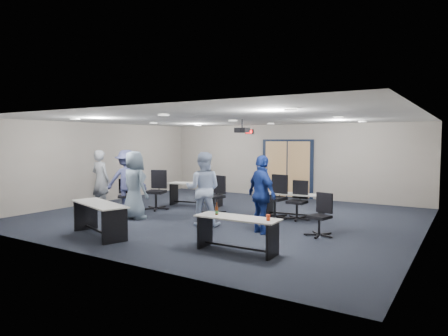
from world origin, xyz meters
The scene contains 25 objects.
floor centered at (0.00, 0.00, 0.00)m, with size 10.00×10.00×0.00m, color black.
back_wall centered at (0.00, 4.50, 1.35)m, with size 10.00×0.04×2.70m, color gray.
front_wall centered at (0.00, -4.50, 1.35)m, with size 10.00×0.04×2.70m, color gray.
left_wall centered at (-5.00, 0.00, 1.35)m, with size 0.04×9.00×2.70m, color gray.
right_wall centered at (5.00, 0.00, 1.35)m, with size 0.04×9.00×2.70m, color gray.
ceiling centered at (0.00, 0.00, 2.70)m, with size 10.00×9.00×0.04m, color silver.
double_door centered at (0.00, 4.46, 1.05)m, with size 2.00×0.07×2.20m.
exit_sign centered at (-1.60, 4.44, 2.45)m, with size 0.32×0.07×0.18m.
ceiling_projector centered at (0.30, 0.50, 2.40)m, with size 0.35×0.32×0.37m.
ceiling_can_lights centered at (0.00, 0.25, 2.67)m, with size 6.24×5.74×0.02m, color white, non-canonical shape.
table_front_left centered at (-1.14, -3.37, 0.50)m, with size 1.91×1.14×0.73m.
table_front_right centered at (2.08, -2.85, 0.46)m, with size 1.66×0.58×0.92m.
table_back_left centered at (-1.75, 1.11, 0.50)m, with size 1.89×0.98×0.73m.
table_back_right centered at (1.73, 0.92, 0.45)m, with size 1.66×0.72×0.65m.
chair_back_a centered at (-2.32, -0.19, 0.60)m, with size 0.75×0.75×1.20m, color black, non-canonical shape.
chair_back_b centered at (-0.44, 0.17, 0.55)m, with size 0.69×0.69×1.10m, color black, non-canonical shape.
chair_back_c centered at (1.31, 0.52, 0.59)m, with size 0.74×0.74×1.18m, color black, non-canonical shape.
chair_back_d centered at (1.90, 0.65, 0.52)m, with size 0.65×0.65×1.04m, color black, non-canonical shape.
chair_loose_left centered at (-3.02, -0.77, 0.47)m, with size 0.59×0.59×0.94m, color black, non-canonical shape.
chair_loose_right centered at (3.01, -0.83, 0.48)m, with size 0.60×0.60×0.95m, color black, non-canonical shape.
person_gray centered at (-3.66, -1.14, 0.92)m, with size 0.67×0.44×1.83m, color gray.
person_plaid centered at (-1.88, -1.53, 0.92)m, with size 0.89×0.58×1.83m, color slate.
person_lightblue centered at (0.19, -1.26, 0.92)m, with size 0.89×0.69×1.83m, color #A7BADE.
person_navy centered at (1.81, -1.25, 0.89)m, with size 1.05×0.44×1.79m, color navy.
person_back centered at (-3.02, -0.69, 0.92)m, with size 1.18×0.68×1.83m, color #404574.
Camera 1 is at (5.82, -9.31, 2.12)m, focal length 32.00 mm.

